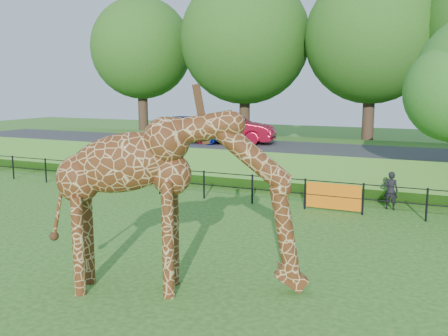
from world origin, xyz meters
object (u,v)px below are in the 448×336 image
(car_blue, at_px, (191,128))
(visitor, at_px, (391,191))
(car_red, at_px, (230,129))
(giraffe, at_px, (178,202))

(car_blue, relative_size, visitor, 3.12)
(car_blue, bearing_deg, car_red, -81.17)
(giraffe, bearing_deg, car_red, 88.38)
(car_blue, distance_m, car_red, 2.09)
(giraffe, relative_size, car_blue, 1.27)
(giraffe, distance_m, car_blue, 15.77)
(giraffe, bearing_deg, visitor, 49.17)
(car_blue, bearing_deg, giraffe, -156.22)
(car_blue, height_order, car_red, car_red)
(car_red, xyz_separation_m, visitor, (8.46, -5.21, -1.48))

